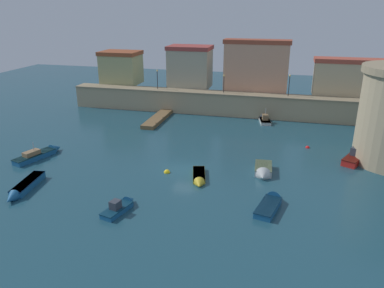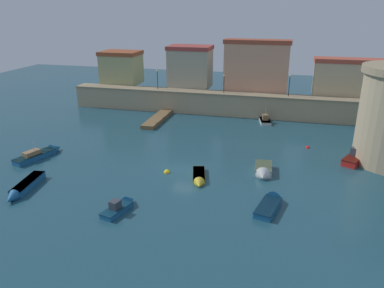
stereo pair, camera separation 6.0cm
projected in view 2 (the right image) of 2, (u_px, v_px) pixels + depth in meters
ground_plane at (184, 169)px, 43.61m from camera, size 136.87×136.87×0.00m
quay_wall at (221, 103)px, 64.96m from camera, size 54.30×3.23×3.91m
old_town_backdrop at (224, 69)px, 66.43m from camera, size 50.31×5.76×8.94m
pier_dock at (158, 119)px, 61.78m from camera, size 2.10×10.13×0.70m
quay_lamp_0 at (157, 76)px, 66.14m from camera, size 0.32×0.32×3.42m
quay_lamp_1 at (224, 80)px, 63.44m from camera, size 0.32×0.32×3.07m
quay_lamp_2 at (290, 82)px, 60.83m from camera, size 0.32×0.32×3.54m
moored_boat_0 at (121, 206)px, 34.80m from camera, size 2.29×4.38×1.67m
moored_boat_1 at (199, 178)px, 40.70m from camera, size 2.42×5.03×1.25m
moored_boat_2 at (271, 203)px, 35.38m from camera, size 2.67×5.34×1.51m
moored_boat_3 at (23, 188)px, 38.26m from camera, size 2.17×6.58×1.24m
moored_boat_4 at (264, 119)px, 61.40m from camera, size 2.42×4.72×2.95m
moored_boat_5 at (358, 155)px, 46.26m from camera, size 4.56×6.91×3.01m
moored_boat_6 at (41, 154)px, 46.98m from camera, size 3.39×6.86×2.60m
moored_boat_7 at (263, 171)px, 42.01m from camera, size 2.08×4.35×1.77m
mooring_buoy_0 at (167, 173)px, 42.65m from camera, size 0.72×0.72×0.72m
mooring_buoy_1 at (308, 148)px, 50.06m from camera, size 0.55×0.55×0.55m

